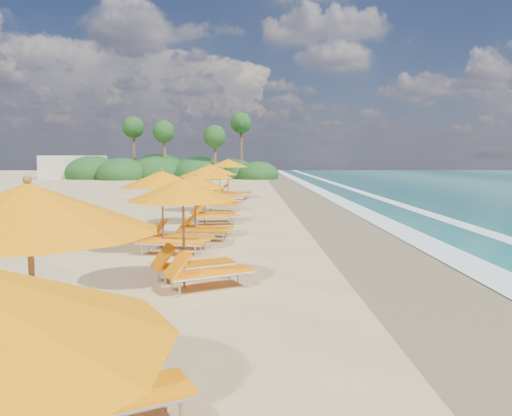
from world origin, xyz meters
name	(u,v)px	position (x,y,z in m)	size (l,w,h in m)	color
ground	(256,246)	(0.00, 0.00, 0.00)	(160.00, 160.00, 0.00)	#DABB80
wet_sand	(382,245)	(4.00, 0.00, 0.01)	(4.00, 160.00, 0.01)	olive
surf_foam	(467,244)	(6.70, 0.00, 0.03)	(4.00, 160.00, 0.01)	white
station_2	(54,287)	(-2.28, -10.53, 1.48)	(3.49, 3.48, 2.64)	olive
station_3	(192,225)	(-1.47, -4.87, 1.35)	(3.20, 3.20, 2.41)	olive
station_4	(169,205)	(-2.57, -0.94, 1.38)	(2.98, 2.86, 2.46)	olive
station_5	(200,203)	(-1.88, 1.36, 1.24)	(2.59, 2.45, 2.21)	olive
station_6	(209,191)	(-1.87, 5.22, 1.36)	(2.94, 2.82, 2.43)	olive
station_7	(214,184)	(-1.94, 9.76, 1.38)	(3.19, 3.16, 2.46)	olive
station_8	(222,183)	(-1.77, 14.65, 1.21)	(2.76, 2.71, 2.15)	olive
station_9	(231,176)	(-1.32, 17.22, 1.49)	(3.12, 2.96, 2.67)	olive
treeline	(167,171)	(-9.94, 45.51, 1.00)	(25.80, 8.80, 9.74)	#163D14
beach_building	(74,167)	(-22.00, 48.00, 1.40)	(7.00, 5.00, 2.80)	beige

